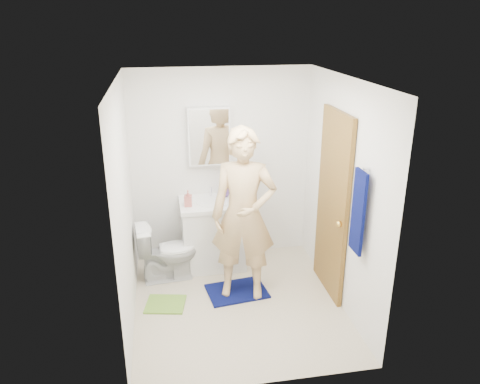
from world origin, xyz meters
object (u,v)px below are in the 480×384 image
at_px(medicine_cabinet, 209,136).
at_px(toilet, 167,252).
at_px(vanity_cabinet, 213,235).
at_px(toothbrush_cup, 224,192).
at_px(towel, 358,212).
at_px(man, 244,215).
at_px(soap_dispenser, 188,198).

xyz_separation_m(medicine_cabinet, toilet, (-0.57, -0.46, -1.25)).
relative_size(vanity_cabinet, toothbrush_cup, 5.89).
distance_m(medicine_cabinet, toothbrush_cup, 0.72).
bearing_deg(vanity_cabinet, toilet, -157.29).
height_order(vanity_cabinet, toilet, vanity_cabinet).
height_order(vanity_cabinet, towel, towel).
bearing_deg(towel, toothbrush_cup, 122.01).
height_order(toilet, man, man).
distance_m(soap_dispenser, man, 0.84).
distance_m(toothbrush_cup, man, 0.88).
xyz_separation_m(vanity_cabinet, toothbrush_cup, (0.16, 0.14, 0.50)).
bearing_deg(vanity_cabinet, soap_dispenser, -163.31).
bearing_deg(man, soap_dispenser, 144.18).
bearing_deg(medicine_cabinet, man, -75.61).
bearing_deg(vanity_cabinet, towel, -51.53).
bearing_deg(soap_dispenser, toilet, -151.40).
height_order(medicine_cabinet, toilet, medicine_cabinet).
bearing_deg(medicine_cabinet, toilet, -140.93).
bearing_deg(toothbrush_cup, medicine_cabinet, 152.54).
bearing_deg(toilet, towel, -131.27).
distance_m(medicine_cabinet, soap_dispenser, 0.78).
bearing_deg(towel, toilet, 144.59).
bearing_deg(toilet, soap_dispenser, -67.25).
xyz_separation_m(vanity_cabinet, soap_dispenser, (-0.30, -0.09, 0.55)).
distance_m(towel, man, 1.23).
height_order(medicine_cabinet, man, medicine_cabinet).
relative_size(towel, soap_dispenser, 4.13).
xyz_separation_m(toilet, man, (0.82, -0.49, 0.62)).
distance_m(soap_dispenser, toothbrush_cup, 0.52).
height_order(towel, man, man).
bearing_deg(toothbrush_cup, vanity_cabinet, -139.65).
bearing_deg(man, toilet, 163.02).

